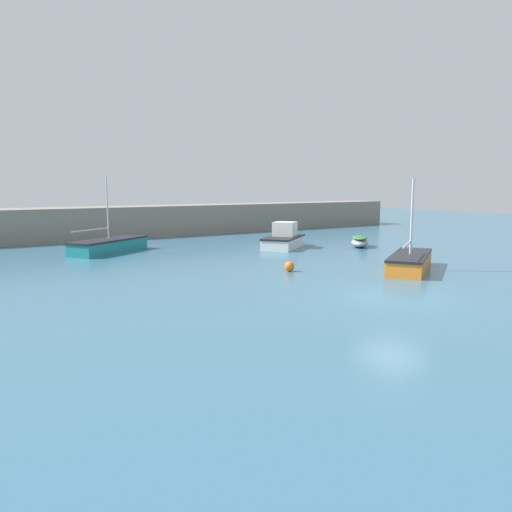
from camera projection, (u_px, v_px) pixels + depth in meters
ground_plane at (392, 300)px, 19.29m from camera, size 120.00×120.00×0.20m
harbor_breakwater at (135, 221)px, 42.42m from camera, size 55.76×3.80×2.56m
motorboat_grey_hull at (284, 239)px, 34.60m from camera, size 4.78×4.29×1.78m
sailboat_short_mast at (410, 262)px, 25.35m from camera, size 5.61×4.45×4.64m
rowboat_with_red_cover at (360, 241)px, 35.14m from camera, size 2.75×2.78×0.78m
sailboat_twin_hulled at (109, 245)px, 32.15m from camera, size 5.88×4.69×4.88m
mooring_buoy_orange at (290, 266)px, 25.06m from camera, size 0.51×0.51×0.51m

